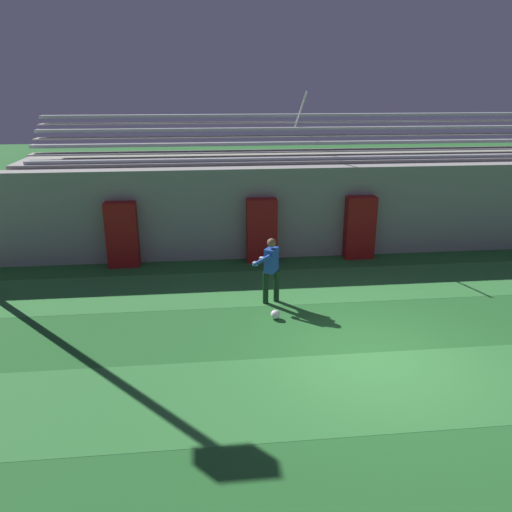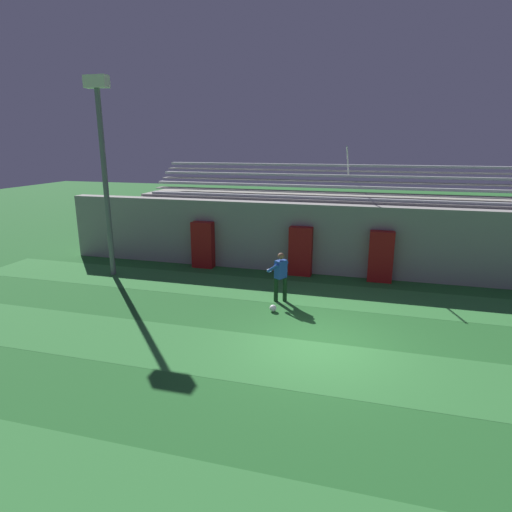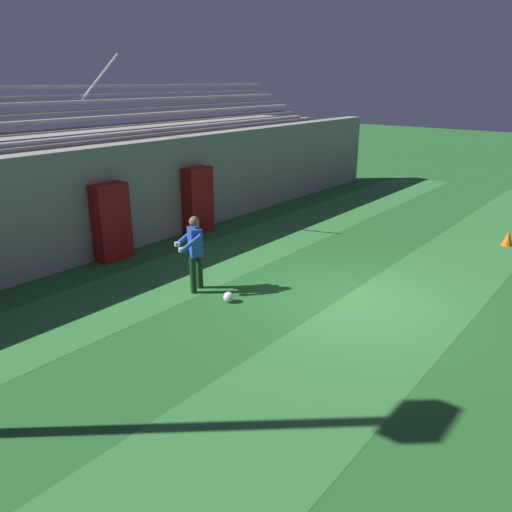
% 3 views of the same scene
% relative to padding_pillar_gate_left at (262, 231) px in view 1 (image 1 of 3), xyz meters
% --- Properties ---
extents(ground_plane, '(80.00, 80.00, 0.00)m').
position_rel_padding_pillar_gate_left_xyz_m(ground_plane, '(1.53, -5.95, -0.97)').
color(ground_plane, '#286B2D').
extents(turf_stripe_mid, '(28.00, 2.46, 0.01)m').
position_rel_padding_pillar_gate_left_xyz_m(turf_stripe_mid, '(1.53, -7.03, -0.97)').
color(turf_stripe_mid, '#38843D').
rests_on(turf_stripe_mid, ground).
extents(turf_stripe_far, '(28.00, 2.46, 0.01)m').
position_rel_padding_pillar_gate_left_xyz_m(turf_stripe_far, '(1.53, -2.10, -0.97)').
color(turf_stripe_far, '#38843D').
rests_on(turf_stripe_far, ground).
extents(back_wall, '(24.00, 0.60, 2.80)m').
position_rel_padding_pillar_gate_left_xyz_m(back_wall, '(1.53, 0.55, 0.43)').
color(back_wall, '#999691').
rests_on(back_wall, ground).
extents(padding_pillar_gate_left, '(0.91, 0.44, 1.95)m').
position_rel_padding_pillar_gate_left_xyz_m(padding_pillar_gate_left, '(0.00, 0.00, 0.00)').
color(padding_pillar_gate_left, maroon).
rests_on(padding_pillar_gate_left, ground).
extents(padding_pillar_gate_right, '(0.91, 0.44, 1.95)m').
position_rel_padding_pillar_gate_left_xyz_m(padding_pillar_gate_right, '(3.06, 0.00, 0.00)').
color(padding_pillar_gate_right, maroon).
rests_on(padding_pillar_gate_right, ground).
extents(padding_pillar_far_left, '(0.91, 0.44, 1.95)m').
position_rel_padding_pillar_gate_left_xyz_m(padding_pillar_far_left, '(-4.15, 0.00, 0.00)').
color(padding_pillar_far_left, maroon).
rests_on(padding_pillar_far_left, ground).
extents(bleacher_stand, '(18.00, 3.35, 5.03)m').
position_rel_padding_pillar_gate_left_xyz_m(bleacher_stand, '(1.53, 2.54, 0.53)').
color(bleacher_stand, '#999691').
rests_on(bleacher_stand, ground).
extents(goalkeeper, '(0.71, 0.73, 1.67)m').
position_rel_padding_pillar_gate_left_xyz_m(goalkeeper, '(-0.14, -3.09, -0.02)').
color(goalkeeper, '#143319').
rests_on(goalkeeper, ground).
extents(soccer_ball, '(0.22, 0.22, 0.22)m').
position_rel_padding_pillar_gate_left_xyz_m(soccer_ball, '(-0.16, -4.05, -0.86)').
color(soccer_ball, white).
rests_on(soccer_ball, ground).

